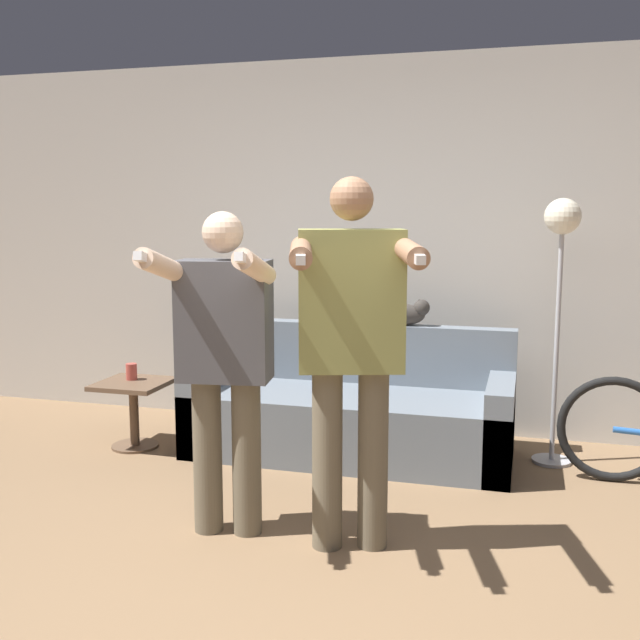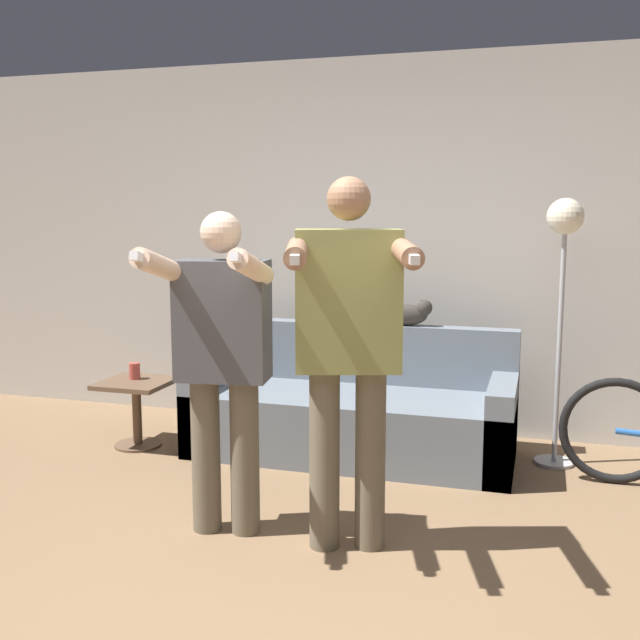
# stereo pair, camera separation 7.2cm
# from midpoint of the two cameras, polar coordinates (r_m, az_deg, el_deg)

# --- Properties ---
(ground_plane) EXTENTS (16.00, 16.00, 0.00)m
(ground_plane) POSITION_cam_midpoint_polar(r_m,az_deg,el_deg) (3.10, -5.13, -21.82)
(ground_plane) COLOR #846647
(wall_back) EXTENTS (10.00, 0.05, 2.60)m
(wall_back) POSITION_cam_midpoint_polar(r_m,az_deg,el_deg) (5.30, 5.15, 5.59)
(wall_back) COLOR beige
(wall_back) RESTS_ON ground_plane
(couch) EXTENTS (2.04, 0.81, 0.80)m
(couch) POSITION_cam_midpoint_polar(r_m,az_deg,el_deg) (4.84, 1.93, -7.09)
(couch) COLOR slate
(couch) RESTS_ON ground_plane
(person_left) EXTENTS (0.57, 0.72, 1.55)m
(person_left) POSITION_cam_midpoint_polar(r_m,az_deg,el_deg) (3.55, -7.91, -2.42)
(person_left) COLOR #6B604C
(person_left) RESTS_ON ground_plane
(person_right) EXTENTS (0.66, 0.78, 1.70)m
(person_right) POSITION_cam_midpoint_polar(r_m,az_deg,el_deg) (3.34, 1.77, -1.41)
(person_right) COLOR #6B604C
(person_right) RESTS_ON ground_plane
(cat) EXTENTS (0.43, 0.12, 0.18)m
(cat) POSITION_cam_midpoint_polar(r_m,az_deg,el_deg) (4.94, 6.04, 0.51)
(cat) COLOR #3D3833
(cat) RESTS_ON couch
(floor_lamp) EXTENTS (0.24, 0.24, 1.63)m
(floor_lamp) POSITION_cam_midpoint_polar(r_m,az_deg,el_deg) (4.70, 17.47, 4.85)
(floor_lamp) COLOR #B2B2B7
(floor_lamp) RESTS_ON ground_plane
(side_table) EXTENTS (0.44, 0.44, 0.44)m
(side_table) POSITION_cam_midpoint_polar(r_m,az_deg,el_deg) (5.10, -14.41, -5.93)
(side_table) COLOR brown
(side_table) RESTS_ON ground_plane
(cup) EXTENTS (0.07, 0.07, 0.11)m
(cup) POSITION_cam_midpoint_polar(r_m,az_deg,el_deg) (5.12, -14.56, -3.83)
(cup) COLOR #B7473D
(cup) RESTS_ON side_table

